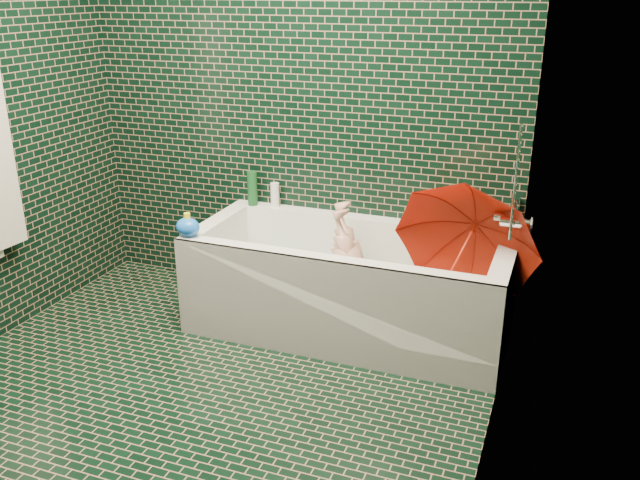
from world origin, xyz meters
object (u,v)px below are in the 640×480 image
at_px(rubber_duck, 448,220).
at_px(bath_toy, 188,227).
at_px(umbrella, 458,258).
at_px(bathtub, 348,295).
at_px(child, 356,275).

xyz_separation_m(rubber_duck, bath_toy, (-1.25, -0.64, 0.02)).
distance_m(rubber_duck, bath_toy, 1.41).
bearing_deg(umbrella, bath_toy, -154.86).
bearing_deg(bath_toy, bathtub, 29.40).
relative_size(rubber_duck, bath_toy, 0.76).
relative_size(child, rubber_duck, 7.19).
relative_size(bathtub, bath_toy, 11.74).
bearing_deg(bath_toy, child, 32.85).
height_order(child, rubber_duck, rubber_duck).
relative_size(bathtub, umbrella, 2.40).
xyz_separation_m(bathtub, umbrella, (0.59, -0.07, 0.33)).
xyz_separation_m(child, rubber_duck, (0.43, 0.28, 0.28)).
xyz_separation_m(umbrella, rubber_duck, (-0.13, 0.42, 0.05)).
bearing_deg(child, umbrella, 64.02).
distance_m(bathtub, child, 0.12).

